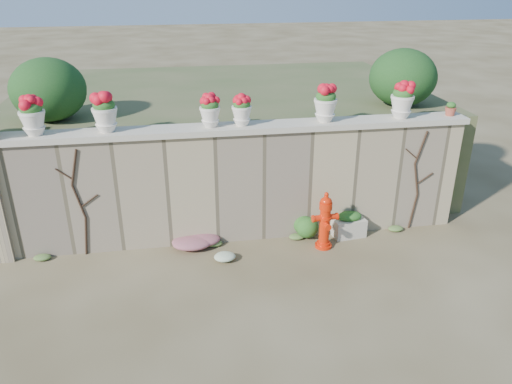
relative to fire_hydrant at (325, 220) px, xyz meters
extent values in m
plane|color=#4D4026|center=(-1.40, -1.16, -0.53)|extent=(80.00, 80.00, 0.00)
cube|color=tan|center=(-1.40, 0.64, 0.47)|extent=(8.00, 0.40, 2.00)
cube|color=beige|center=(-1.40, 0.64, 1.52)|extent=(8.10, 0.52, 0.10)
cube|color=#384C23|center=(-1.40, 3.84, 0.47)|extent=(9.00, 6.00, 2.00)
ellipsoid|color=#143814|center=(-4.60, 1.84, 2.02)|extent=(1.30, 1.30, 1.10)
ellipsoid|color=#143814|center=(2.00, 1.84, 2.02)|extent=(1.30, 1.30, 1.10)
cylinder|color=black|center=(-4.06, 0.42, -0.18)|extent=(0.12, 0.04, 0.70)
cylinder|color=black|center=(-4.09, 0.42, 0.47)|extent=(0.17, 0.04, 0.61)
cylinder|color=black|center=(-4.08, 0.42, 1.07)|extent=(0.18, 0.04, 0.61)
cylinder|color=black|center=(-3.92, 0.42, 0.47)|extent=(0.30, 0.02, 0.22)
cylinder|color=black|center=(-4.25, 0.42, 0.97)|extent=(0.25, 0.02, 0.21)
cylinder|color=black|center=(1.84, 0.42, -0.18)|extent=(0.12, 0.04, 0.70)
cylinder|color=black|center=(1.81, 0.42, 0.47)|extent=(0.17, 0.04, 0.61)
cylinder|color=black|center=(1.82, 0.42, 1.07)|extent=(0.18, 0.04, 0.61)
cylinder|color=black|center=(1.98, 0.42, 0.47)|extent=(0.30, 0.02, 0.22)
cylinder|color=black|center=(1.65, 0.42, 0.97)|extent=(0.25, 0.02, 0.21)
cylinder|color=red|center=(0.00, 0.00, -0.50)|extent=(0.30, 0.30, 0.05)
cylinder|color=red|center=(0.00, 0.00, -0.10)|extent=(0.18, 0.18, 0.65)
cylinder|color=red|center=(0.00, 0.00, 0.05)|extent=(0.22, 0.22, 0.04)
cylinder|color=red|center=(0.00, 0.00, 0.28)|extent=(0.22, 0.22, 0.13)
ellipsoid|color=red|center=(0.00, 0.00, 0.38)|extent=(0.20, 0.20, 0.15)
cylinder|color=red|center=(0.00, 0.00, 0.47)|extent=(0.07, 0.07, 0.11)
cylinder|color=red|center=(-0.15, -0.01, 0.05)|extent=(0.15, 0.12, 0.11)
cylinder|color=red|center=(0.15, 0.01, 0.05)|extent=(0.15, 0.12, 0.11)
cylinder|color=red|center=(0.01, -0.11, -0.05)|extent=(0.10, 0.11, 0.10)
cube|color=beige|center=(0.56, 0.32, -0.36)|extent=(0.61, 0.40, 0.34)
ellipsoid|color=#1E5119|center=(0.56, 0.32, -0.13)|extent=(0.47, 0.32, 0.17)
ellipsoid|color=#1E5119|center=(-0.22, 0.38, -0.27)|extent=(0.54, 0.48, 0.51)
ellipsoid|color=#CE297C|center=(-2.25, 0.37, -0.40)|extent=(0.98, 0.66, 0.26)
ellipsoid|color=white|center=(-1.80, -0.13, -0.44)|extent=(0.50, 0.40, 0.18)
ellipsoid|color=#1E5119|center=(-4.62, 0.64, 2.00)|extent=(0.34, 0.34, 0.21)
ellipsoid|color=red|center=(-4.62, 0.64, 2.09)|extent=(0.30, 0.30, 0.21)
ellipsoid|color=#1E5119|center=(-3.53, 0.64, 2.01)|extent=(0.35, 0.35, 0.21)
ellipsoid|color=red|center=(-3.53, 0.64, 2.09)|extent=(0.30, 0.30, 0.22)
ellipsoid|color=#1E5119|center=(-1.86, 0.64, 1.94)|extent=(0.29, 0.29, 0.18)
ellipsoid|color=red|center=(-1.86, 0.64, 2.02)|extent=(0.26, 0.26, 0.18)
ellipsoid|color=#1E5119|center=(-1.34, 0.64, 1.93)|extent=(0.29, 0.29, 0.17)
ellipsoid|color=red|center=(-1.34, 0.64, 2.00)|extent=(0.25, 0.25, 0.18)
ellipsoid|color=#1E5119|center=(0.09, 0.64, 2.00)|extent=(0.34, 0.34, 0.21)
ellipsoid|color=red|center=(0.09, 0.64, 2.09)|extent=(0.30, 0.30, 0.21)
ellipsoid|color=#1E5119|center=(1.46, 0.64, 2.01)|extent=(0.35, 0.35, 0.21)
ellipsoid|color=red|center=(1.46, 0.64, 2.10)|extent=(0.30, 0.30, 0.22)
ellipsoid|color=#1E5119|center=(2.40, 0.64, 1.75)|extent=(0.16, 0.16, 0.11)
camera|label=1|loc=(-2.41, -7.34, 3.97)|focal=35.00mm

